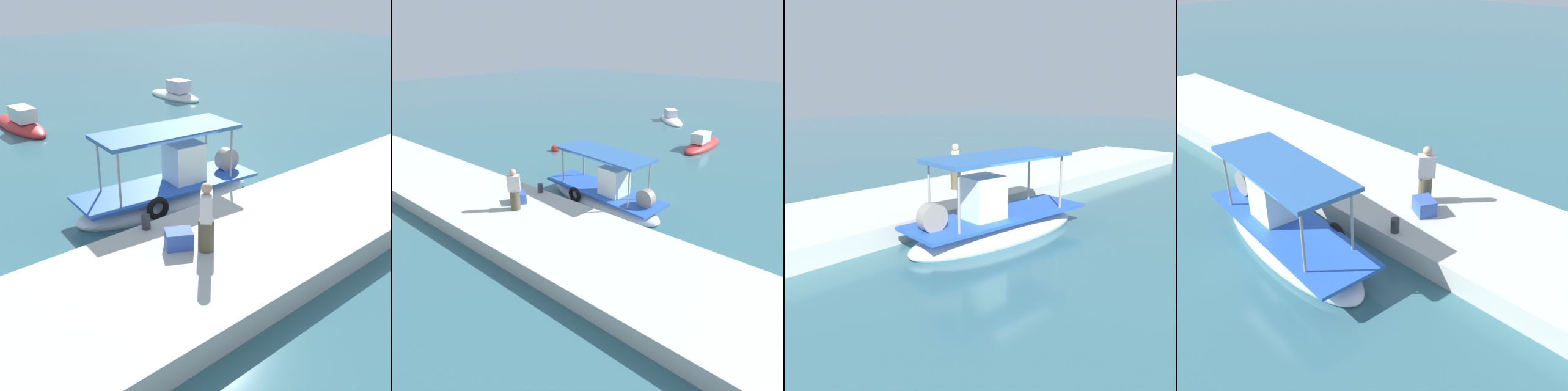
% 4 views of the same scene
% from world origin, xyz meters
% --- Properties ---
extents(ground_plane, '(120.00, 120.00, 0.00)m').
position_xyz_m(ground_plane, '(0.00, 0.00, 0.00)').
color(ground_plane, '#35646E').
extents(dock_quay, '(36.00, 4.57, 0.65)m').
position_xyz_m(dock_quay, '(0.00, -3.92, 0.32)').
color(dock_quay, beige).
rests_on(dock_quay, ground_plane).
extents(main_fishing_boat, '(6.48, 2.45, 2.91)m').
position_xyz_m(main_fishing_boat, '(0.14, 0.00, 0.47)').
color(main_fishing_boat, white).
rests_on(main_fishing_boat, ground_plane).
extents(fisherman_near_bollard, '(0.56, 0.56, 1.78)m').
position_xyz_m(fisherman_near_bollard, '(-1.68, -3.77, 1.46)').
color(fisherman_near_bollard, brown).
rests_on(fisherman_near_bollard, dock_quay).
extents(mooring_bollard, '(0.24, 0.24, 0.41)m').
position_xyz_m(mooring_bollard, '(-2.16, -1.91, 0.85)').
color(mooring_bollard, '#2D2D33').
rests_on(mooring_bollard, dock_quay).
extents(cargo_crate, '(0.83, 0.78, 0.46)m').
position_xyz_m(cargo_crate, '(-2.10, -3.23, 0.87)').
color(cargo_crate, '#3658B7').
rests_on(cargo_crate, dock_quay).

